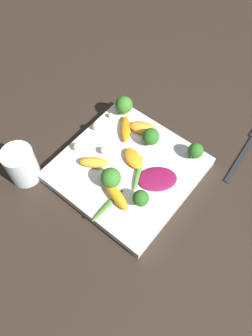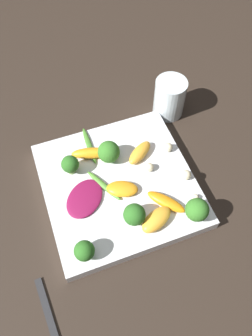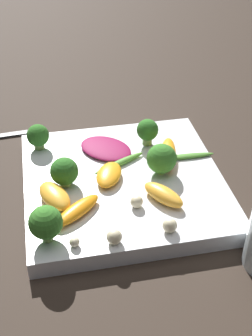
{
  "view_description": "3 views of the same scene",
  "coord_description": "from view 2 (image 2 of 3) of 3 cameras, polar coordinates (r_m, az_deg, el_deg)",
  "views": [
    {
      "loc": [
        -0.28,
        -0.23,
        0.62
      ],
      "look_at": [
        -0.02,
        -0.01,
        0.05
      ],
      "focal_mm": 35.0,
      "sensor_mm": 36.0,
      "label": 1
    },
    {
      "loc": [
        0.28,
        -0.09,
        0.55
      ],
      "look_at": [
        -0.01,
        0.02,
        0.05
      ],
      "focal_mm": 35.0,
      "sensor_mm": 36.0,
      "label": 2
    },
    {
      "loc": [
        0.1,
        0.5,
        0.42
      ],
      "look_at": [
        -0.0,
        0.01,
        0.05
      ],
      "focal_mm": 50.0,
      "sensor_mm": 36.0,
      "label": 3
    }
  ],
  "objects": [
    {
      "name": "ground_plane",
      "position": [
        0.63,
        -1.25,
        -3.52
      ],
      "size": [
        2.4,
        2.4,
        0.0
      ],
      "primitive_type": "plane",
      "color": "#2D231C"
    },
    {
      "name": "plate",
      "position": [
        0.61,
        -1.27,
        -2.98
      ],
      "size": [
        0.27,
        0.27,
        0.02
      ],
      "color": "white",
      "rests_on": "ground_plane"
    },
    {
      "name": "drinking_glass",
      "position": [
        0.71,
        7.58,
        12.03
      ],
      "size": [
        0.07,
        0.07,
        0.09
      ],
      "color": "silver",
      "rests_on": "ground_plane"
    },
    {
      "name": "radicchio_leaf_0",
      "position": [
        0.59,
        -7.22,
        -5.27
      ],
      "size": [
        0.1,
        0.1,
        0.01
      ],
      "color": "maroon",
      "rests_on": "plate"
    },
    {
      "name": "orange_segment_0",
      "position": [
        0.63,
        2.41,
        2.7
      ],
      "size": [
        0.06,
        0.07,
        0.02
      ],
      "color": "#FCAD33",
      "rests_on": "plate"
    },
    {
      "name": "orange_segment_1",
      "position": [
        0.59,
        -1.03,
        -3.76
      ],
      "size": [
        0.05,
        0.06,
        0.02
      ],
      "color": "orange",
      "rests_on": "plate"
    },
    {
      "name": "orange_segment_2",
      "position": [
        0.63,
        -6.03,
        2.59
      ],
      "size": [
        0.04,
        0.08,
        0.02
      ],
      "color": "orange",
      "rests_on": "plate"
    },
    {
      "name": "orange_segment_3",
      "position": [
        0.56,
        5.32,
        -8.92
      ],
      "size": [
        0.05,
        0.07,
        0.02
      ],
      "color": "#FCAD33",
      "rests_on": "plate"
    },
    {
      "name": "orange_segment_4",
      "position": [
        0.58,
        6.99,
        -5.86
      ],
      "size": [
        0.07,
        0.06,
        0.01
      ],
      "color": "orange",
      "rests_on": "plate"
    },
    {
      "name": "broccoli_floret_0",
      "position": [
        0.55,
        1.4,
        -8.17
      ],
      "size": [
        0.04,
        0.04,
        0.04
      ],
      "color": "#84AD5B",
      "rests_on": "plate"
    },
    {
      "name": "broccoli_floret_1",
      "position": [
        0.56,
        12.26,
        -7.15
      ],
      "size": [
        0.04,
        0.04,
        0.05
      ],
      "color": "#84AD5B",
      "rests_on": "plate"
    },
    {
      "name": "broccoli_floret_2",
      "position": [
        0.61,
        -3.06,
        2.8
      ],
      "size": [
        0.04,
        0.04,
        0.05
      ],
      "color": "#84AD5B",
      "rests_on": "plate"
    },
    {
      "name": "broccoli_floret_3",
      "position": [
        0.53,
        -7.26,
        -14.15
      ],
      "size": [
        0.03,
        0.03,
        0.04
      ],
      "color": "#84AD5B",
      "rests_on": "plate"
    },
    {
      "name": "broccoli_floret_4",
      "position": [
        0.6,
        -9.69,
        0.59
      ],
      "size": [
        0.03,
        0.03,
        0.04
      ],
      "color": "#7A9E51",
      "rests_on": "plate"
    },
    {
      "name": "arugula_sprig_0",
      "position": [
        0.65,
        -6.43,
        3.94
      ],
      "size": [
        0.09,
        0.01,
        0.01
      ],
      "color": "#47842D",
      "rests_on": "plate"
    },
    {
      "name": "arugula_sprig_1",
      "position": [
        0.6,
        -3.85,
        -3.2
      ],
      "size": [
        0.08,
        0.05,
        0.01
      ],
      "color": "#518E33",
      "rests_on": "plate"
    },
    {
      "name": "macadamia_nut_0",
      "position": [
        0.61,
        10.44,
        -1.18
      ],
      "size": [
        0.02,
        0.02,
        0.02
      ],
      "color": "beige",
      "rests_on": "plate"
    },
    {
      "name": "macadamia_nut_1",
      "position": [
        0.61,
        4.12,
        0.13
      ],
      "size": [
        0.02,
        0.02,
        0.02
      ],
      "color": "beige",
      "rests_on": "plate"
    },
    {
      "name": "macadamia_nut_2",
      "position": [
        0.64,
        7.32,
        3.61
      ],
      "size": [
        0.02,
        0.02,
        0.02
      ],
      "color": "beige",
      "rests_on": "plate"
    },
    {
      "name": "macadamia_nut_3",
      "position": [
        0.59,
        11.99,
        -5.03
      ],
      "size": [
        0.01,
        0.01,
        0.01
      ],
      "color": "beige",
      "rests_on": "plate"
    }
  ]
}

